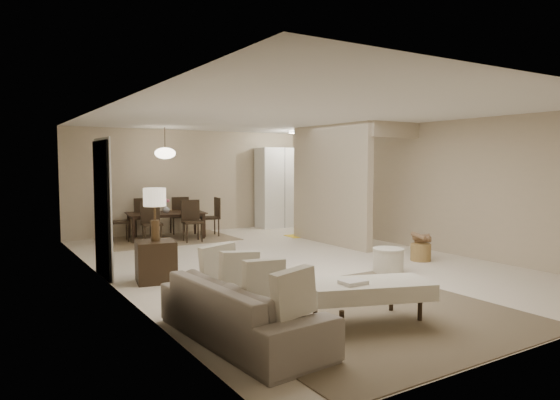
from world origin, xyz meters
TOP-DOWN VIEW (x-y plane):
  - floor at (0.00, 0.00)m, footprint 9.00×9.00m
  - ceiling at (0.00, 0.00)m, footprint 9.00×9.00m
  - back_wall at (0.00, 4.50)m, footprint 6.00×0.00m
  - left_wall at (-3.00, 0.00)m, footprint 0.00×9.00m
  - right_wall at (3.00, 0.00)m, footprint 0.00×9.00m
  - partition at (1.80, 1.25)m, footprint 0.15×2.50m
  - doorway at (-2.97, 0.60)m, footprint 0.04×0.90m
  - pantry_cabinet at (2.35, 4.15)m, footprint 1.20×0.55m
  - flush_light at (2.30, 3.20)m, footprint 0.44×0.44m
  - living_rug at (-0.89, -2.88)m, footprint 3.20×3.20m
  - sofa at (-2.45, -2.88)m, footprint 2.09×0.95m
  - ottoman_bench at (-1.09, -3.18)m, footprint 1.42×1.00m
  - side_table at (-2.40, -0.12)m, footprint 0.63×0.63m
  - table_lamp at (-2.40, -0.12)m, footprint 0.32×0.32m
  - round_pouf at (0.87, -1.45)m, footprint 0.48×0.48m
  - wicker_basket at (2.02, -1.07)m, footprint 0.40×0.40m
  - dining_rug at (-0.91, 3.70)m, footprint 2.80×2.10m
  - dining_table at (-0.91, 3.70)m, footprint 1.80×1.17m
  - dining_chairs at (-0.91, 3.70)m, footprint 2.45×1.91m
  - vase at (-0.91, 3.70)m, footprint 0.21×0.21m
  - yellow_mat at (2.00, 2.47)m, footprint 0.87×0.57m
  - pendant_light at (-0.91, 3.70)m, footprint 0.46×0.46m

SIDE VIEW (x-z plane):
  - floor at x=0.00m, z-range 0.00..0.00m
  - living_rug at x=-0.89m, z-range 0.00..0.01m
  - dining_rug at x=-0.91m, z-range 0.00..0.01m
  - yellow_mat at x=2.00m, z-range 0.00..0.01m
  - wicker_basket at x=2.02m, z-range 0.00..0.30m
  - round_pouf at x=0.87m, z-range 0.00..0.38m
  - dining_table at x=-0.91m, z-range 0.00..0.59m
  - side_table at x=-2.40m, z-range 0.00..0.59m
  - sofa at x=-2.45m, z-range 0.00..0.59m
  - ottoman_bench at x=-1.09m, z-range 0.14..0.61m
  - dining_chairs at x=-0.91m, z-range 0.00..0.90m
  - vase at x=-0.91m, z-range 0.59..0.76m
  - doorway at x=-2.97m, z-range 0.00..2.04m
  - pantry_cabinet at x=2.35m, z-range 0.00..2.10m
  - table_lamp at x=-2.40m, z-range 0.78..1.54m
  - back_wall at x=0.00m, z-range -1.75..4.25m
  - left_wall at x=-3.00m, z-range -3.25..5.75m
  - right_wall at x=3.00m, z-range -3.25..5.75m
  - partition at x=1.80m, z-range 0.00..2.50m
  - pendant_light at x=-0.91m, z-range 1.57..2.27m
  - flush_light at x=2.30m, z-range 2.44..2.48m
  - ceiling at x=0.00m, z-range 2.50..2.50m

